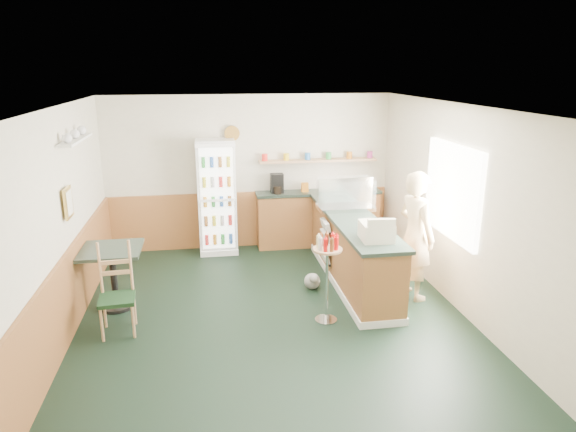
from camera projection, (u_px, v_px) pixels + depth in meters
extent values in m
plane|color=black|center=(273.00, 321.00, 6.60)|extent=(6.00, 6.00, 0.00)
cube|color=beige|center=(250.00, 172.00, 9.07)|extent=(5.00, 0.02, 2.70)
cube|color=beige|center=(54.00, 231.00, 5.84)|extent=(0.02, 6.00, 2.70)
cube|color=beige|center=(465.00, 212.00, 6.61)|extent=(0.02, 6.00, 2.70)
cube|color=white|center=(271.00, 107.00, 5.84)|extent=(5.00, 6.00, 0.02)
cube|color=#A56B35|center=(251.00, 219.00, 9.27)|extent=(4.98, 0.05, 1.00)
cube|color=#A56B35|center=(67.00, 299.00, 6.08)|extent=(0.05, 5.98, 1.00)
cube|color=white|center=(452.00, 191.00, 6.83)|extent=(0.06, 1.45, 1.25)
cube|color=gold|center=(68.00, 203.00, 6.26)|extent=(0.03, 0.32, 0.38)
cube|color=white|center=(75.00, 140.00, 6.55)|extent=(0.18, 1.20, 0.03)
cylinder|color=olive|center=(232.00, 133.00, 8.77)|extent=(0.26, 0.04, 0.26)
cube|color=#A56B35|center=(353.00, 252.00, 7.69)|extent=(0.60, 2.95, 0.95)
cube|color=white|center=(352.00, 278.00, 7.81)|extent=(0.64, 2.97, 0.10)
cube|color=#253229|center=(354.00, 219.00, 7.55)|extent=(0.68, 3.01, 0.05)
cube|color=#A56B35|center=(318.00, 220.00, 9.31)|extent=(2.20, 0.38, 0.95)
cube|color=#253229|center=(318.00, 192.00, 9.16)|extent=(2.24, 0.42, 0.05)
cube|color=tan|center=(318.00, 160.00, 9.08)|extent=(2.10, 0.22, 0.04)
cube|color=black|center=(277.00, 183.00, 8.99)|extent=(0.22, 0.18, 0.34)
cylinder|color=#B2664C|center=(265.00, 157.00, 8.91)|extent=(0.10, 0.10, 0.12)
cylinder|color=#B2664C|center=(286.00, 157.00, 8.97)|extent=(0.10, 0.10, 0.12)
cylinder|color=#B2664C|center=(308.00, 156.00, 9.03)|extent=(0.10, 0.10, 0.12)
cylinder|color=#B2664C|center=(329.00, 156.00, 9.09)|extent=(0.10, 0.10, 0.12)
cylinder|color=#B2664C|center=(349.00, 155.00, 9.14)|extent=(0.10, 0.10, 0.12)
cylinder|color=#B2664C|center=(370.00, 155.00, 9.20)|extent=(0.10, 0.10, 0.12)
cube|color=white|center=(217.00, 197.00, 8.87)|extent=(0.65, 0.46, 1.97)
cube|color=white|center=(217.00, 199.00, 8.64)|extent=(0.55, 0.02, 1.74)
cube|color=silver|center=(217.00, 200.00, 8.58)|extent=(0.59, 0.02, 1.81)
cube|color=silver|center=(345.00, 207.00, 7.99)|extent=(0.86, 0.45, 0.06)
cube|color=silver|center=(346.00, 192.00, 7.92)|extent=(0.84, 0.43, 0.43)
cube|color=beige|center=(376.00, 231.00, 6.56)|extent=(0.41, 0.43, 0.23)
imported|color=tan|center=(415.00, 235.00, 7.08)|extent=(0.59, 0.70, 1.81)
cylinder|color=silver|center=(326.00, 320.00, 6.61)|extent=(0.29, 0.29, 0.02)
cylinder|color=silver|center=(327.00, 285.00, 6.48)|extent=(0.04, 0.04, 0.96)
cylinder|color=tan|center=(328.00, 249.00, 6.34)|extent=(0.37, 0.37, 0.03)
cylinder|color=red|center=(336.00, 242.00, 6.34)|extent=(0.05, 0.05, 0.16)
cylinder|color=red|center=(333.00, 240.00, 6.40)|extent=(0.05, 0.05, 0.16)
cylinder|color=red|center=(327.00, 239.00, 6.42)|extent=(0.05, 0.05, 0.16)
cylinder|color=red|center=(321.00, 240.00, 6.40)|extent=(0.05, 0.05, 0.16)
cylinder|color=red|center=(319.00, 242.00, 6.33)|extent=(0.05, 0.05, 0.16)
cylinder|color=red|center=(320.00, 244.00, 6.26)|extent=(0.05, 0.05, 0.16)
cylinder|color=red|center=(325.00, 245.00, 6.21)|extent=(0.05, 0.05, 0.16)
cylinder|color=red|center=(332.00, 245.00, 6.22)|extent=(0.05, 0.05, 0.16)
cylinder|color=red|center=(336.00, 244.00, 6.27)|extent=(0.05, 0.05, 0.16)
cube|color=black|center=(326.00, 261.00, 7.96)|extent=(0.05, 0.42, 0.03)
cube|color=silver|center=(325.00, 257.00, 7.94)|extent=(0.09, 0.38, 0.14)
cube|color=black|center=(326.00, 250.00, 7.91)|extent=(0.05, 0.42, 0.03)
cube|color=silver|center=(325.00, 246.00, 7.89)|extent=(0.09, 0.38, 0.14)
cube|color=black|center=(327.00, 240.00, 7.86)|extent=(0.05, 0.42, 0.03)
cube|color=silver|center=(325.00, 236.00, 7.84)|extent=(0.09, 0.38, 0.14)
cube|color=black|center=(327.00, 229.00, 7.81)|extent=(0.05, 0.42, 0.03)
cube|color=silver|center=(326.00, 225.00, 7.79)|extent=(0.09, 0.38, 0.14)
cylinder|color=black|center=(117.00, 306.00, 6.97)|extent=(0.44, 0.44, 0.04)
cylinder|color=black|center=(114.00, 279.00, 6.86)|extent=(0.09, 0.09, 0.77)
cube|color=#253229|center=(111.00, 250.00, 6.74)|extent=(0.77, 0.77, 0.04)
cube|color=black|center=(117.00, 299.00, 6.19)|extent=(0.45, 0.45, 0.05)
cylinder|color=tan|center=(101.00, 324.00, 6.06)|extent=(0.04, 0.04, 0.44)
cylinder|color=tan|center=(132.00, 322.00, 6.12)|extent=(0.04, 0.04, 0.44)
cylinder|color=tan|center=(106.00, 311.00, 6.40)|extent=(0.04, 0.04, 0.44)
cylinder|color=tan|center=(136.00, 309.00, 6.46)|extent=(0.04, 0.04, 0.44)
cube|color=tan|center=(117.00, 267.00, 6.28)|extent=(0.38, 0.07, 0.68)
sphere|color=gray|center=(312.00, 281.00, 7.53)|extent=(0.24, 0.24, 0.24)
sphere|color=gray|center=(314.00, 278.00, 7.39)|extent=(0.14, 0.14, 0.14)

